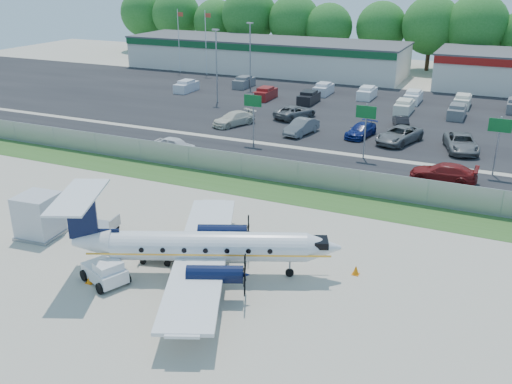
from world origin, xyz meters
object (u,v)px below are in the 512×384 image
at_px(service_container, 39,217).
at_px(baggage_cart_far, 158,253).
at_px(aircraft, 203,246).
at_px(pushback_tug, 106,272).
at_px(baggage_cart_near, 101,225).

bearing_deg(service_container, baggage_cart_far, 1.70).
height_order(aircraft, baggage_cart_far, aircraft).
bearing_deg(service_container, aircraft, -0.65).
bearing_deg(service_container, pushback_tug, -21.78).
height_order(aircraft, pushback_tug, aircraft).
bearing_deg(baggage_cart_near, baggage_cart_far, -17.36).
distance_m(baggage_cart_near, service_container, 3.86).
distance_m(aircraft, pushback_tug, 5.50).
height_order(baggage_cart_near, service_container, service_container).
distance_m(pushback_tug, baggage_cart_far, 3.51).
distance_m(aircraft, service_container, 12.13).
bearing_deg(aircraft, baggage_cart_near, 166.48).
relative_size(aircraft, baggage_cart_far, 6.55).
relative_size(aircraft, pushback_tug, 5.12).
height_order(aircraft, baggage_cart_near, aircraft).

